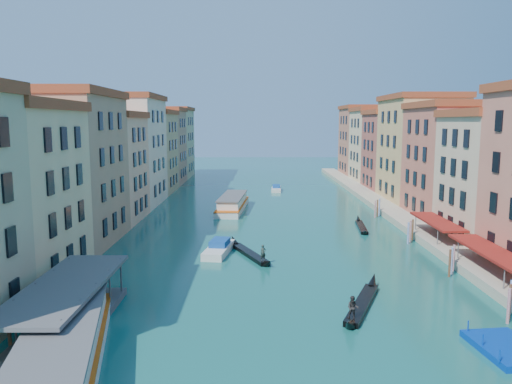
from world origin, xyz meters
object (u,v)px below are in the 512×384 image
blue_dock (507,349)px  vaporetto_stop (67,311)px  gondola_right (362,302)px  gondola_fore (250,252)px  vaporetto_near (64,347)px  vaporetto_far (233,203)px

blue_dock → vaporetto_stop: bearing=166.6°
blue_dock → gondola_right: bearing=128.6°
vaporetto_stop → gondola_fore: (13.81, 21.30, -1.02)m
vaporetto_near → vaporetto_far: size_ratio=1.15×
gondola_right → blue_dock: 11.80m
vaporetto_far → gondola_fore: bearing=-79.1°
vaporetto_far → vaporetto_stop: bearing=-96.5°
gondola_fore → gondola_right: bearing=-82.5°
gondola_right → vaporetto_stop: bearing=-146.8°
vaporetto_stop → blue_dock: (32.00, -3.89, -1.20)m
gondola_fore → blue_dock: size_ratio=1.95×
vaporetto_near → blue_dock: bearing=-8.3°
gondola_fore → vaporetto_far: bearing=73.4°
gondola_fore → blue_dock: 31.08m
vaporetto_stop → blue_dock: bearing=-6.9°
gondola_fore → gondola_right: size_ratio=0.97×
vaporetto_stop → gondola_right: 24.07m
vaporetto_near → gondola_right: vaporetto_near is taller
vaporetto_near → gondola_fore: size_ratio=1.76×
vaporetto_stop → vaporetto_far: size_ratio=0.90×
vaporetto_far → blue_dock: vaporetto_far is taller
vaporetto_stop → vaporetto_near: vaporetto_stop is taller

